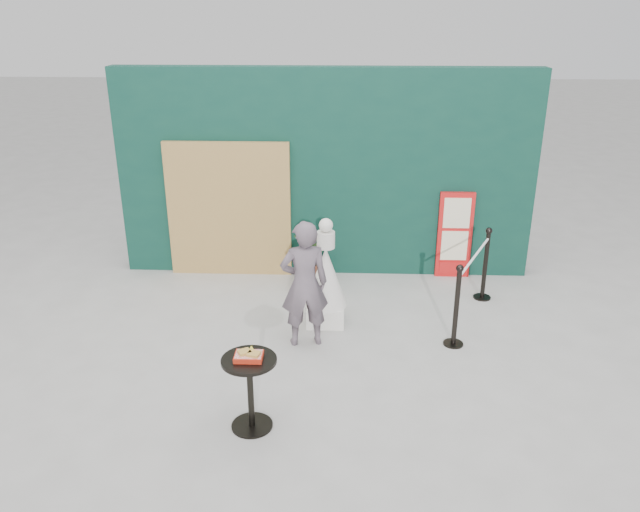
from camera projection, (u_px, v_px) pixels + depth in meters
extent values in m
plane|color=#ADAAA5|center=(315.00, 384.00, 6.68)|extent=(60.00, 60.00, 0.00)
cube|color=#0A2F27|center=(325.00, 174.00, 9.04)|extent=(6.00, 0.30, 3.00)
cube|color=tan|center=(229.00, 210.00, 9.08)|extent=(1.80, 0.08, 2.00)
imported|color=#60525C|center=(304.00, 284.00, 7.22)|extent=(0.63, 0.48, 1.54)
cube|color=red|center=(455.00, 235.00, 9.11)|extent=(0.50, 0.06, 1.30)
cube|color=beige|center=(457.00, 213.00, 8.94)|extent=(0.38, 0.02, 0.45)
cube|color=beige|center=(454.00, 246.00, 9.13)|extent=(0.38, 0.02, 0.45)
cube|color=red|center=(452.00, 268.00, 9.26)|extent=(0.38, 0.02, 0.18)
cube|color=silver|center=(326.00, 313.00, 7.95)|extent=(0.47, 0.47, 0.26)
cone|color=beige|center=(326.00, 276.00, 7.75)|extent=(0.55, 0.55, 0.77)
cylinder|color=silver|center=(326.00, 240.00, 7.57)|extent=(0.22, 0.22, 0.20)
sphere|color=white|center=(326.00, 225.00, 7.50)|extent=(0.17, 0.17, 0.17)
cylinder|color=black|center=(252.00, 425.00, 6.01)|extent=(0.40, 0.40, 0.02)
cylinder|color=black|center=(251.00, 395.00, 5.88)|extent=(0.06, 0.06, 0.72)
cylinder|color=black|center=(249.00, 360.00, 5.74)|extent=(0.52, 0.52, 0.03)
cube|color=red|center=(249.00, 357.00, 5.73)|extent=(0.26, 0.19, 0.05)
cube|color=red|center=(249.00, 354.00, 5.72)|extent=(0.24, 0.17, 0.00)
cube|color=gold|center=(244.00, 352.00, 5.72)|extent=(0.15, 0.14, 0.02)
cube|color=gold|center=(254.00, 354.00, 5.69)|extent=(0.13, 0.13, 0.02)
cone|color=yellow|center=(251.00, 348.00, 5.75)|extent=(0.06, 0.06, 0.06)
cylinder|color=brown|center=(313.00, 274.00, 9.08)|extent=(0.32, 0.32, 0.27)
cylinder|color=brown|center=(313.00, 264.00, 9.02)|extent=(0.36, 0.36, 0.04)
imported|color=#375A26|center=(313.00, 244.00, 8.90)|extent=(0.53, 0.46, 0.59)
cylinder|color=black|center=(453.00, 344.00, 7.46)|extent=(0.24, 0.24, 0.02)
cylinder|color=black|center=(456.00, 308.00, 7.28)|extent=(0.06, 0.06, 0.96)
sphere|color=black|center=(460.00, 268.00, 7.09)|extent=(0.09, 0.09, 0.09)
cylinder|color=black|center=(482.00, 297.00, 8.64)|extent=(0.24, 0.24, 0.02)
cylinder|color=black|center=(485.00, 266.00, 8.47)|extent=(0.06, 0.06, 0.96)
sphere|color=black|center=(489.00, 231.00, 8.28)|extent=(0.09, 0.09, 0.09)
cylinder|color=white|center=(475.00, 256.00, 7.73)|extent=(0.63, 1.31, 0.03)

